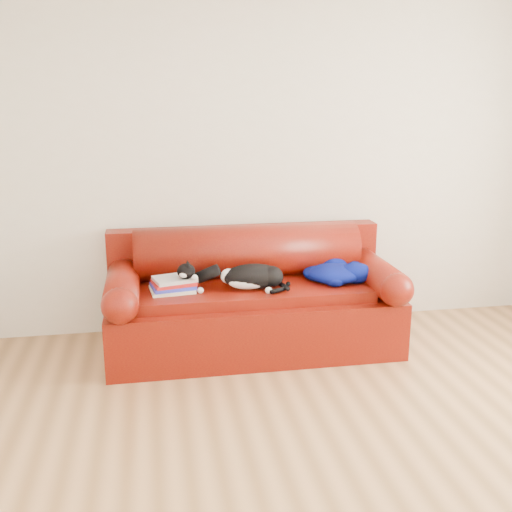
{
  "coord_description": "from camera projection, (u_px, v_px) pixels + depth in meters",
  "views": [
    {
      "loc": [
        -0.92,
        -2.62,
        1.83
      ],
      "look_at": [
        -0.21,
        1.35,
        0.75
      ],
      "focal_mm": 42.0,
      "sensor_mm": 36.0,
      "label": 1
    }
  ],
  "objects": [
    {
      "name": "ground",
      "position": [
        341.0,
        458.0,
        3.12
      ],
      "size": [
        4.5,
        4.5,
        0.0
      ],
      "primitive_type": "plane",
      "color": "brown",
      "rests_on": "ground"
    },
    {
      "name": "room_shell",
      "position": [
        380.0,
        133.0,
        2.73
      ],
      "size": [
        4.52,
        4.02,
        2.61
      ],
      "color": "beige",
      "rests_on": "ground"
    },
    {
      "name": "sofa_base",
      "position": [
        253.0,
        317.0,
        4.44
      ],
      "size": [
        2.1,
        0.9,
        0.5
      ],
      "color": "#410205",
      "rests_on": "ground"
    },
    {
      "name": "sofa_back",
      "position": [
        247.0,
        269.0,
        4.6
      ],
      "size": [
        2.1,
        1.01,
        0.88
      ],
      "color": "#410205",
      "rests_on": "ground"
    },
    {
      "name": "book_stack",
      "position": [
        173.0,
        284.0,
        4.2
      ],
      "size": [
        0.33,
        0.28,
        0.1
      ],
      "rotation": [
        0.0,
        0.0,
        0.19
      ],
      "color": "beige",
      "rests_on": "sofa_base"
    },
    {
      "name": "cat",
      "position": [
        252.0,
        277.0,
        4.24
      ],
      "size": [
        0.58,
        0.34,
        0.22
      ],
      "rotation": [
        0.0,
        0.0,
        -0.27
      ],
      "color": "black",
      "rests_on": "sofa_base"
    },
    {
      "name": "blanket",
      "position": [
        336.0,
        272.0,
        4.43
      ],
      "size": [
        0.5,
        0.4,
        0.15
      ],
      "rotation": [
        0.0,
        0.0,
        0.05
      ],
      "color": "#020741",
      "rests_on": "sofa_base"
    }
  ]
}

